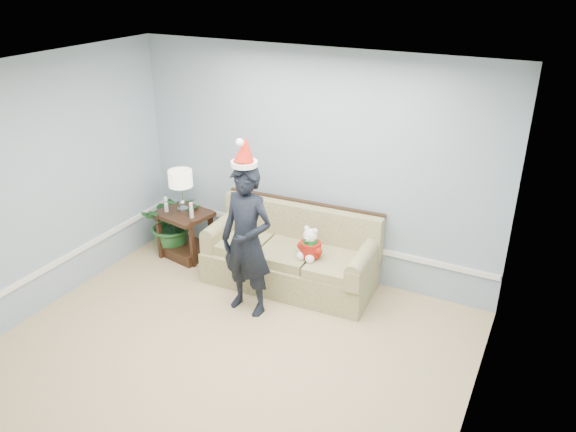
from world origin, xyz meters
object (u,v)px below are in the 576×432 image
(sofa, at_px, (292,257))
(side_table, at_px, (186,239))
(man, at_px, (247,241))
(teddy_bear, at_px, (310,247))
(houseplant, at_px, (173,222))
(table_lamp, at_px, (181,180))

(sofa, xyz_separation_m, side_table, (-1.52, -0.04, -0.09))
(man, distance_m, teddy_bear, 0.76)
(side_table, distance_m, man, 1.63)
(man, bearing_deg, houseplant, 160.18)
(sofa, relative_size, houseplant, 2.41)
(houseplant, relative_size, teddy_bear, 2.18)
(houseplant, height_order, man, man)
(side_table, bearing_deg, table_lamp, 131.66)
(table_lamp, distance_m, houseplant, 0.63)
(sofa, bearing_deg, man, -105.32)
(table_lamp, distance_m, teddy_bear, 1.94)
(teddy_bear, bearing_deg, houseplant, -175.58)
(man, bearing_deg, table_lamp, 156.83)
(sofa, bearing_deg, side_table, 178.83)
(sofa, relative_size, teddy_bear, 5.24)
(sofa, height_order, side_table, sofa)
(houseplant, xyz_separation_m, teddy_bear, (2.05, -0.17, 0.21))
(sofa, distance_m, man, 0.91)
(sofa, bearing_deg, teddy_bear, -31.98)
(side_table, height_order, houseplant, houseplant)
(side_table, height_order, table_lamp, table_lamp)
(table_lamp, bearing_deg, sofa, -0.65)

